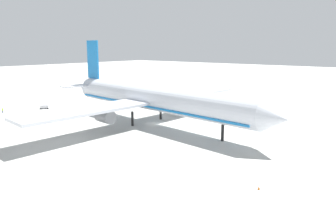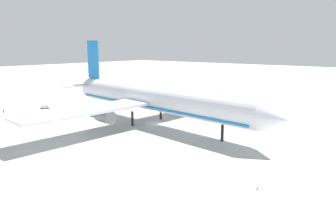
{
  "view_description": "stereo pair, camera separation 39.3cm",
  "coord_description": "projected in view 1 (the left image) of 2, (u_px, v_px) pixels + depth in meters",
  "views": [
    {
      "loc": [
        55.74,
        -62.17,
        21.12
      ],
      "look_at": [
        2.25,
        2.98,
        6.4
      ],
      "focal_mm": 33.14,
      "sensor_mm": 36.0,
      "label": 1
    },
    {
      "loc": [
        56.05,
        -61.92,
        21.12
      ],
      "look_at": [
        2.25,
        2.98,
        6.4
      ],
      "focal_mm": 33.14,
      "sensor_mm": 36.0,
      "label": 2
    }
  ],
  "objects": [
    {
      "name": "baggage_cart_1",
      "position": [
        44.0,
        107.0,
        107.15
      ],
      "size": [
        2.87,
        3.32,
        1.32
      ],
      "color": "gray",
      "rests_on": "ground"
    },
    {
      "name": "traffic_cone_1",
      "position": [
        259.0,
        188.0,
        46.47
      ],
      "size": [
        0.36,
        0.36,
        0.55
      ],
      "primitive_type": "cone",
      "color": "orange",
      "rests_on": "ground"
    },
    {
      "name": "traffic_cone_0",
      "position": [
        27.0,
        114.0,
        97.3
      ],
      "size": [
        0.36,
        0.36,
        0.55
      ],
      "primitive_type": "cone",
      "color": "orange",
      "rests_on": "ground"
    },
    {
      "name": "ground_plane",
      "position": [
        155.0,
        124.0,
        85.81
      ],
      "size": [
        600.0,
        600.0,
        0.0
      ],
      "primitive_type": "plane",
      "color": "#B2B2AD"
    },
    {
      "name": "traffic_cone_2",
      "position": [
        142.0,
        92.0,
        144.18
      ],
      "size": [
        0.36,
        0.36,
        0.55
      ],
      "primitive_type": "cone",
      "color": "orange",
      "rests_on": "ground"
    },
    {
      "name": "ground_worker_2",
      "position": [
        3.0,
        110.0,
        100.42
      ],
      "size": [
        0.56,
        0.56,
        1.63
      ],
      "color": "navy",
      "rests_on": "ground"
    },
    {
      "name": "airliner",
      "position": [
        152.0,
        98.0,
        85.49
      ],
      "size": [
        75.99,
        72.28,
        23.27
      ],
      "color": "silver",
      "rests_on": "ground"
    }
  ]
}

